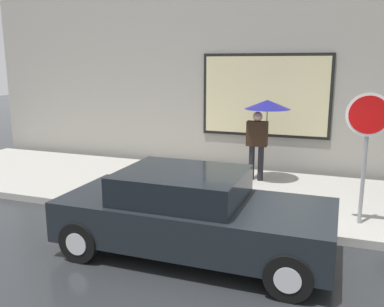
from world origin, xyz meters
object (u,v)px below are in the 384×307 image
stop_sign (367,133)px  pedestrian_with_umbrella (264,116)px  fire_hydrant (152,183)px  parked_car (192,214)px

stop_sign → pedestrian_with_umbrella: bearing=134.6°
fire_hydrant → pedestrian_with_umbrella: 3.26m
pedestrian_with_umbrella → fire_hydrant: bearing=-128.0°
pedestrian_with_umbrella → stop_sign: size_ratio=0.85×
pedestrian_with_umbrella → stop_sign: 3.13m
fire_hydrant → stop_sign: size_ratio=0.34×
fire_hydrant → stop_sign: bearing=2.2°
parked_car → pedestrian_with_umbrella: pedestrian_with_umbrella is taller
parked_car → pedestrian_with_umbrella: bearing=85.2°
parked_car → stop_sign: 3.37m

